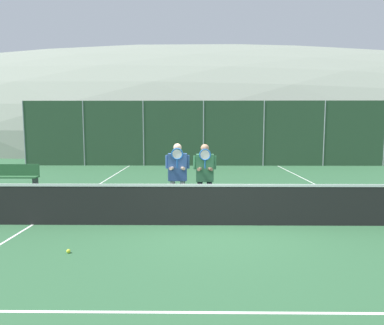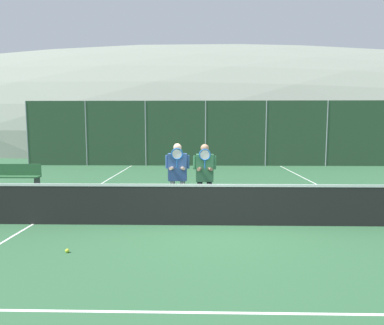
% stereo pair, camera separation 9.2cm
% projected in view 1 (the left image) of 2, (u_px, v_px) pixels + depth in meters
% --- Properties ---
extents(ground_plane, '(120.00, 120.00, 0.00)m').
position_uv_depth(ground_plane, '(215.00, 225.00, 7.44)').
color(ground_plane, '#2D5B38').
extents(hill_distant, '(135.55, 75.31, 26.36)m').
position_uv_depth(hill_distant, '(198.00, 138.00, 58.92)').
color(hill_distant, gray).
rests_on(hill_distant, ground_plane).
extents(clubhouse_building, '(18.52, 5.50, 3.28)m').
position_uv_depth(clubhouse_building, '(200.00, 132.00, 24.78)').
color(clubhouse_building, tan).
rests_on(clubhouse_building, ground_plane).
extents(fence_back, '(19.40, 0.06, 3.47)m').
position_uv_depth(fence_back, '(204.00, 133.00, 18.30)').
color(fence_back, gray).
rests_on(fence_back, ground_plane).
extents(tennis_net, '(10.73, 0.09, 1.01)m').
position_uv_depth(tennis_net, '(215.00, 204.00, 7.39)').
color(tennis_net, gray).
rests_on(tennis_net, ground_plane).
extents(court_line_left_sideline, '(0.05, 16.00, 0.01)m').
position_uv_depth(court_line_left_sideline, '(79.00, 196.00, 10.46)').
color(court_line_left_sideline, white).
rests_on(court_line_left_sideline, ground_plane).
extents(court_line_right_sideline, '(0.05, 16.00, 0.01)m').
position_uv_depth(court_line_right_sideline, '(341.00, 197.00, 10.38)').
color(court_line_right_sideline, white).
rests_on(court_line_right_sideline, ground_plane).
extents(court_line_service_near, '(7.98, 0.05, 0.01)m').
position_uv_depth(court_line_service_near, '(232.00, 313.00, 3.96)').
color(court_line_service_near, white).
rests_on(court_line_service_near, ground_plane).
extents(player_leftmost, '(0.58, 0.34, 1.73)m').
position_uv_depth(player_leftmost, '(178.00, 173.00, 8.27)').
color(player_leftmost, white).
rests_on(player_leftmost, ground_plane).
extents(player_center_left, '(0.55, 0.34, 1.72)m').
position_uv_depth(player_center_left, '(205.00, 174.00, 8.18)').
color(player_center_left, '#232838').
rests_on(player_center_left, ground_plane).
extents(car_far_left, '(4.07, 1.97, 1.67)m').
position_uv_depth(car_far_left, '(119.00, 147.00, 20.63)').
color(car_far_left, '#285638').
rests_on(car_far_left, ground_plane).
extents(car_left_of_center, '(4.61, 1.97, 1.80)m').
position_uv_depth(car_left_of_center, '(204.00, 146.00, 20.77)').
color(car_left_of_center, '#285638').
rests_on(car_left_of_center, ground_plane).
extents(car_center, '(4.07, 2.01, 1.71)m').
position_uv_depth(car_center, '(290.00, 147.00, 20.42)').
color(car_center, silver).
rests_on(car_center, ground_plane).
extents(car_right_of_center, '(4.16, 1.91, 1.76)m').
position_uv_depth(car_right_of_center, '(373.00, 147.00, 20.36)').
color(car_right_of_center, maroon).
rests_on(car_right_of_center, ground_plane).
extents(bench_courtside, '(1.73, 0.36, 0.85)m').
position_uv_depth(bench_courtside, '(13.00, 176.00, 11.61)').
color(bench_courtside, '#2D6038').
rests_on(bench_courtside, ground_plane).
extents(tennis_ball_on_court, '(0.07, 0.07, 0.07)m').
position_uv_depth(tennis_ball_on_court, '(68.00, 251.00, 5.81)').
color(tennis_ball_on_court, '#CCDB33').
rests_on(tennis_ball_on_court, ground_plane).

